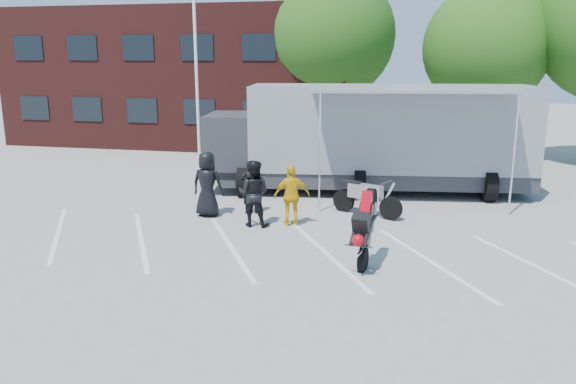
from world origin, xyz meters
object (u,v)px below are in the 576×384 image
at_px(tree_left, 331,35).
at_px(spectator_leather_c, 254,193).
at_px(spectator_leather_b, 250,187).
at_px(transporter_truck, 373,191).
at_px(tree_mid, 486,48).
at_px(spectator_hivis, 292,196).
at_px(stunt_bike_rider, 368,261).
at_px(spectator_leather_a, 207,184).
at_px(flagpole, 201,44).
at_px(parked_motorcycle, 366,215).

relative_size(tree_left, spectator_leather_c, 4.70).
bearing_deg(spectator_leather_b, transporter_truck, -147.07).
xyz_separation_m(tree_mid, spectator_hivis, (-6.10, -11.92, -4.10)).
bearing_deg(stunt_bike_rider, spectator_leather_a, 158.06).
bearing_deg(flagpole, stunt_bike_rider, -51.25).
bearing_deg(tree_left, spectator_leather_c, -90.50).
bearing_deg(parked_motorcycle, tree_mid, 2.13).
relative_size(transporter_truck, stunt_bike_rider, 6.02).
distance_m(flagpole, spectator_leather_b, 8.18).
relative_size(tree_mid, transporter_truck, 0.67).
relative_size(tree_left, spectator_leather_b, 5.40).
bearing_deg(spectator_leather_c, parked_motorcycle, -148.99).
height_order(tree_mid, stunt_bike_rider, tree_mid).
bearing_deg(spectator_leather_a, spectator_hivis, 174.58).
bearing_deg(flagpole, transporter_truck, -18.26).
xyz_separation_m(transporter_truck, spectator_leather_c, (-2.92, -4.84, 0.92)).
bearing_deg(tree_left, spectator_hivis, -86.00).
xyz_separation_m(stunt_bike_rider, spectator_hivis, (-2.31, 2.37, 0.85)).
bearing_deg(spectator_leather_c, stunt_bike_rider, 148.38).
height_order(tree_left, transporter_truck, tree_left).
height_order(flagpole, tree_mid, flagpole).
bearing_deg(spectator_leather_b, spectator_leather_c, 96.10).
xyz_separation_m(tree_left, spectator_hivis, (0.90, -12.92, -4.72)).
relative_size(parked_motorcycle, spectator_hivis, 1.35).
distance_m(stunt_bike_rider, spectator_leather_c, 4.06).
height_order(flagpole, parked_motorcycle, flagpole).
xyz_separation_m(parked_motorcycle, spectator_hivis, (-1.94, -1.47, 0.85)).
bearing_deg(spectator_hivis, spectator_leather_b, -55.03).
xyz_separation_m(stunt_bike_rider, spectator_leather_a, (-4.92, 2.78, 0.95)).
distance_m(tree_left, spectator_hivis, 13.78).
bearing_deg(transporter_truck, parked_motorcycle, -97.21).
height_order(tree_mid, transporter_truck, tree_mid).
distance_m(tree_mid, spectator_leather_a, 14.97).
xyz_separation_m(spectator_leather_a, spectator_leather_c, (1.59, -0.65, -0.03)).
relative_size(stunt_bike_rider, spectator_leather_b, 1.19).
relative_size(tree_mid, spectator_leather_a, 4.03).
bearing_deg(tree_left, spectator_leather_a, -97.75).
bearing_deg(tree_left, stunt_bike_rider, -78.13).
distance_m(flagpole, stunt_bike_rider, 12.94).
bearing_deg(spectator_leather_b, spectator_hivis, 132.36).
distance_m(tree_mid, spectator_leather_b, 13.94).
bearing_deg(spectator_leather_a, flagpole, -65.24).
distance_m(transporter_truck, spectator_leather_a, 6.22).
distance_m(tree_left, spectator_leather_b, 12.87).
xyz_separation_m(parked_motorcycle, spectator_leather_c, (-2.96, -1.71, 0.92)).
relative_size(tree_left, stunt_bike_rider, 4.54).
height_order(spectator_leather_a, spectator_hivis, spectator_leather_a).
bearing_deg(stunt_bike_rider, flagpole, 136.31).
bearing_deg(spectator_leather_c, spectator_leather_b, -68.81).
height_order(parked_motorcycle, spectator_leather_a, spectator_leather_a).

